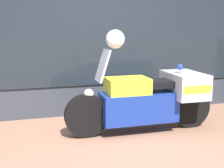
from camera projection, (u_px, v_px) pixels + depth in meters
ground_plane at (122, 152)px, 4.05m from camera, size 60.00×60.00×0.00m
window_display at (106, 87)px, 5.97m from camera, size 5.42×0.30×1.80m
paramedic_motorcycle at (151, 98)px, 4.77m from camera, size 2.33×0.80×1.28m
white_helmet at (115, 39)px, 4.45m from camera, size 0.27×0.27×0.27m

